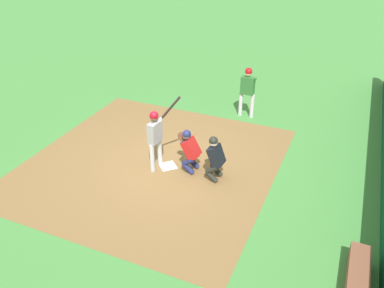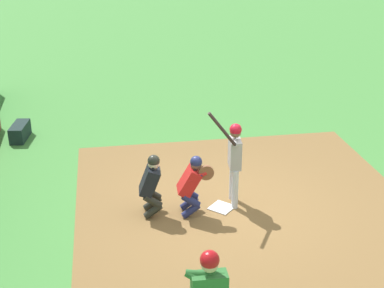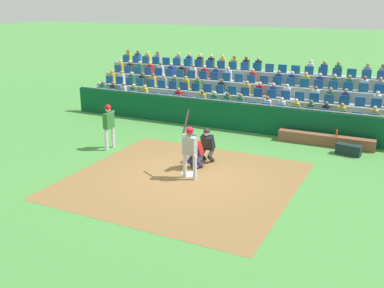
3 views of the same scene
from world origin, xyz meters
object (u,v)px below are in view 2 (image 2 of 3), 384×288
(home_plate_umpire, at_px, (151,182))
(equipment_duffel_bag, at_px, (20,132))
(home_plate_marker, at_px, (222,207))
(batter_at_plate, at_px, (234,155))
(catcher_crouching, at_px, (192,182))

(home_plate_umpire, relative_size, equipment_duffel_bag, 1.44)
(home_plate_marker, xyz_separation_m, equipment_duffel_bag, (-4.56, -4.39, 0.19))
(batter_at_plate, bearing_deg, home_plate_umpire, -86.47)
(batter_at_plate, xyz_separation_m, equipment_duffel_bag, (-4.41, -4.66, -0.89))
(home_plate_umpire, xyz_separation_m, equipment_duffel_bag, (-4.51, -2.98, -0.50))
(batter_at_plate, xyz_separation_m, catcher_crouching, (0.24, -0.90, -0.39))
(batter_at_plate, bearing_deg, equipment_duffel_bag, -133.40)
(batter_at_plate, distance_m, catcher_crouching, 1.01)
(catcher_crouching, relative_size, equipment_duffel_bag, 1.40)
(batter_at_plate, distance_m, home_plate_umpire, 1.73)
(home_plate_marker, height_order, batter_at_plate, batter_at_plate)
(home_plate_marker, xyz_separation_m, catcher_crouching, (0.09, -0.63, 0.69))
(catcher_crouching, relative_size, home_plate_umpire, 0.97)
(equipment_duffel_bag, bearing_deg, home_plate_umpire, 42.91)
(home_plate_umpire, bearing_deg, batter_at_plate, 93.53)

